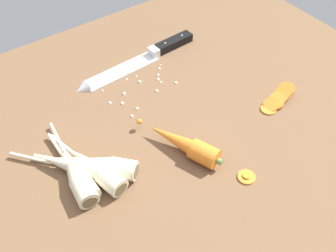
% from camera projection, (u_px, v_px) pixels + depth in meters
% --- Properties ---
extents(ground_plane, '(1.20, 0.90, 0.04)m').
position_uv_depth(ground_plane, '(163.00, 131.00, 0.87)').
color(ground_plane, brown).
extents(chefs_knife, '(0.35, 0.05, 0.04)m').
position_uv_depth(chefs_knife, '(135.00, 62.00, 0.99)').
color(chefs_knife, silver).
rests_on(chefs_knife, ground_plane).
extents(whole_carrot, '(0.10, 0.19, 0.04)m').
position_uv_depth(whole_carrot, '(184.00, 144.00, 0.79)').
color(whole_carrot, orange).
rests_on(whole_carrot, ground_plane).
extents(parsnip_front, '(0.04, 0.20, 0.04)m').
position_uv_depth(parsnip_front, '(76.00, 174.00, 0.74)').
color(parsnip_front, beige).
rests_on(parsnip_front, ground_plane).
extents(parsnip_mid_left, '(0.07, 0.21, 0.04)m').
position_uv_depth(parsnip_mid_left, '(96.00, 169.00, 0.75)').
color(parsnip_mid_left, beige).
rests_on(parsnip_mid_left, ground_plane).
extents(parsnip_mid_right, '(0.05, 0.23, 0.04)m').
position_uv_depth(parsnip_mid_right, '(75.00, 173.00, 0.74)').
color(parsnip_mid_right, beige).
rests_on(parsnip_mid_right, ground_plane).
extents(parsnip_back, '(0.16, 0.17, 0.04)m').
position_uv_depth(parsnip_back, '(102.00, 165.00, 0.76)').
color(parsnip_back, beige).
rests_on(parsnip_back, ground_plane).
extents(parsnip_outer, '(0.15, 0.17, 0.04)m').
position_uv_depth(parsnip_outer, '(72.00, 165.00, 0.76)').
color(parsnip_outer, beige).
rests_on(parsnip_outer, ground_plane).
extents(carrot_slice_stack, '(0.10, 0.05, 0.03)m').
position_uv_depth(carrot_slice_stack, '(278.00, 99.00, 0.90)').
color(carrot_slice_stack, orange).
rests_on(carrot_slice_stack, ground_plane).
extents(carrot_slice_stray_near, '(0.03, 0.03, 0.01)m').
position_uv_depth(carrot_slice_stray_near, '(247.00, 176.00, 0.76)').
color(carrot_slice_stray_near, orange).
rests_on(carrot_slice_stray_near, ground_plane).
extents(mince_crumbs, '(0.18, 0.12, 0.01)m').
position_uv_depth(mince_crumbs, '(141.00, 88.00, 0.93)').
color(mince_crumbs, beige).
rests_on(mince_crumbs, ground_plane).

